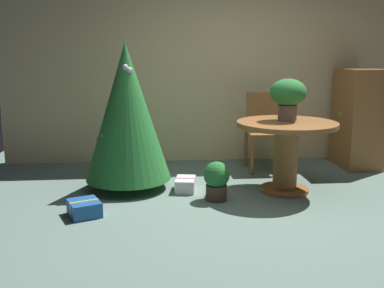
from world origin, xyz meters
The scene contains 10 objects.
ground_plane centered at (0.00, 0.00, 0.00)m, with size 6.60×6.60×0.00m, color slate.
back_wall_panel centered at (0.00, 2.20, 1.30)m, with size 6.00×0.10×2.60m, color beige.
round_dining_table centered at (0.45, 0.64, 0.53)m, with size 1.07×1.07×0.77m.
flower_vase centered at (0.47, 0.72, 1.05)m, with size 0.39×0.39×0.45m.
wooden_chair_far centered at (0.45, 1.62, 0.55)m, with size 0.46×0.43×0.99m.
holiday_tree centered at (-1.26, 0.91, 0.86)m, with size 0.94×0.94×1.60m.
gift_box_blue centered at (-1.62, 0.08, 0.07)m, with size 0.36×0.38×0.14m.
gift_box_cream centered at (-0.63, 0.76, 0.07)m, with size 0.26×0.34×0.14m.
wooden_cabinet centered at (1.71, 1.65, 0.64)m, with size 0.49×0.70×1.29m.
potted_plant centered at (-0.34, 0.42, 0.22)m, with size 0.27×0.27×0.40m.
Camera 1 is at (-0.96, -3.88, 1.48)m, focal length 41.20 mm.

